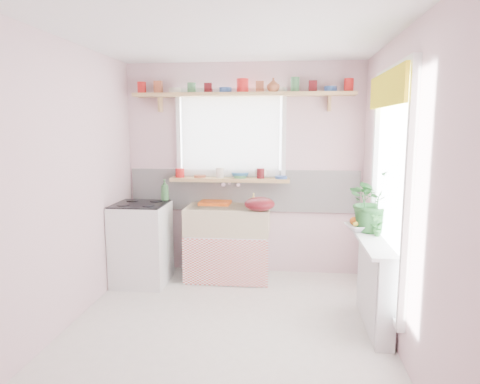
# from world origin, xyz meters

# --- Properties ---
(room) EXTENTS (3.20, 3.20, 3.20)m
(room) POSITION_xyz_m (0.66, 0.86, 1.37)
(room) COLOR white
(room) RESTS_ON ground
(sink_unit) EXTENTS (0.95, 0.65, 1.11)m
(sink_unit) POSITION_xyz_m (-0.15, 1.29, 0.43)
(sink_unit) COLOR white
(sink_unit) RESTS_ON ground
(cooker) EXTENTS (0.58, 0.58, 0.93)m
(cooker) POSITION_xyz_m (-1.10, 1.05, 0.46)
(cooker) COLOR white
(cooker) RESTS_ON ground
(radiator_ledge) EXTENTS (0.22, 0.95, 0.78)m
(radiator_ledge) POSITION_xyz_m (1.30, 0.20, 0.40)
(radiator_ledge) COLOR white
(radiator_ledge) RESTS_ON ground
(windowsill) EXTENTS (1.40, 0.22, 0.04)m
(windowsill) POSITION_xyz_m (-0.15, 1.48, 1.14)
(windowsill) COLOR tan
(windowsill) RESTS_ON room
(pine_shelf) EXTENTS (2.52, 0.24, 0.04)m
(pine_shelf) POSITION_xyz_m (0.00, 1.47, 2.12)
(pine_shelf) COLOR tan
(pine_shelf) RESTS_ON room
(shelf_crockery) EXTENTS (2.47, 0.11, 0.12)m
(shelf_crockery) POSITION_xyz_m (-0.02, 1.47, 2.19)
(shelf_crockery) COLOR red
(shelf_crockery) RESTS_ON pine_shelf
(sill_crockery) EXTENTS (1.35, 0.11, 0.12)m
(sill_crockery) POSITION_xyz_m (-0.20, 1.48, 1.21)
(sill_crockery) COLOR red
(sill_crockery) RESTS_ON windowsill
(dish_tray) EXTENTS (0.37, 0.28, 0.04)m
(dish_tray) POSITION_xyz_m (-0.32, 1.44, 0.87)
(dish_tray) COLOR #E95A14
(dish_tray) RESTS_ON sink_unit
(colander) EXTENTS (0.34, 0.34, 0.15)m
(colander) POSITION_xyz_m (0.22, 1.10, 0.93)
(colander) COLOR maroon
(colander) RESTS_ON sink_unit
(jade_plant) EXTENTS (0.67, 0.63, 0.59)m
(jade_plant) POSITION_xyz_m (1.33, 0.60, 1.07)
(jade_plant) COLOR #255E29
(jade_plant) RESTS_ON radiator_ledge
(fruit_bowl) EXTENTS (0.33, 0.33, 0.07)m
(fruit_bowl) POSITION_xyz_m (1.21, 0.60, 0.81)
(fruit_bowl) COLOR silver
(fruit_bowl) RESTS_ON radiator_ledge
(herb_pot) EXTENTS (0.12, 0.09, 0.22)m
(herb_pot) POSITION_xyz_m (1.33, 0.41, 0.89)
(herb_pot) COLOR #2D712D
(herb_pot) RESTS_ON radiator_ledge
(soap_bottle_sink) EXTENTS (0.10, 0.10, 0.18)m
(soap_bottle_sink) POSITION_xyz_m (0.16, 1.16, 0.94)
(soap_bottle_sink) COLOR #EFD86A
(soap_bottle_sink) RESTS_ON sink_unit
(sill_cup) EXTENTS (0.14, 0.14, 0.11)m
(sill_cup) POSITION_xyz_m (0.21, 1.54, 1.21)
(sill_cup) COLOR white
(sill_cup) RESTS_ON windowsill
(sill_bowl) EXTENTS (0.21, 0.21, 0.06)m
(sill_bowl) POSITION_xyz_m (-0.04, 1.54, 1.19)
(sill_bowl) COLOR teal
(sill_bowl) RESTS_ON windowsill
(shelf_vase) EXTENTS (0.16, 0.16, 0.15)m
(shelf_vase) POSITION_xyz_m (0.35, 1.41, 2.22)
(shelf_vase) COLOR #974F2E
(shelf_vase) RESTS_ON pine_shelf
(cooker_bottle) EXTENTS (0.10, 0.10, 0.25)m
(cooker_bottle) POSITION_xyz_m (-0.88, 1.27, 1.04)
(cooker_bottle) COLOR #39723D
(cooker_bottle) RESTS_ON cooker
(fruit) EXTENTS (0.20, 0.14, 0.10)m
(fruit) POSITION_xyz_m (1.22, 0.61, 0.87)
(fruit) COLOR #DF5F12
(fruit) RESTS_ON fruit_bowl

